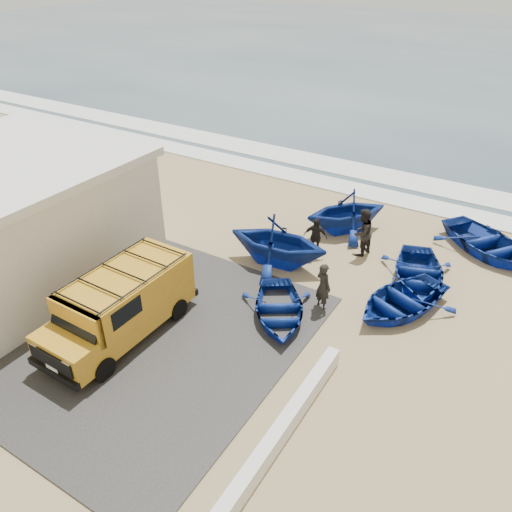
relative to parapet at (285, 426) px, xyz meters
The scene contains 16 objects.
ground 5.84m from the parapet, 149.04° to the left, with size 160.00×160.00×0.00m, color tan.
slab 7.08m from the parapet, behind, with size 12.00×10.00×0.05m, color #383634.
ocean 59.21m from the parapet, 94.84° to the left, with size 180.00×88.00×0.01m, color #385166.
surf_line 15.81m from the parapet, 108.43° to the left, with size 180.00×1.60×0.06m, color white.
surf_wash 18.20m from the parapet, 105.95° to the left, with size 180.00×2.20×0.04m, color white.
parapet is the anchor object (origin of this frame).
van 6.29m from the parapet, behind, with size 2.14×5.15×2.20m.
boat_near_left 4.63m from the parapet, 121.24° to the left, with size 2.44×3.41×0.71m, color navy.
boat_near_right 6.55m from the parapet, 82.18° to the left, with size 2.71×3.80×0.79m, color navy.
boat_mid_left 8.02m from the parapet, 120.81° to the left, with size 3.35×3.88×2.05m, color navy.
boat_mid_right 8.51m from the parapet, 83.87° to the left, with size 2.65×3.70×0.77m, color navy.
boat_far_left 11.12m from the parapet, 105.12° to the left, with size 3.12×3.62×1.91m, color navy.
boat_far_right 12.31m from the parapet, 77.61° to the left, with size 3.00×4.20×0.87m, color navy.
fisherman_front 5.45m from the parapet, 105.23° to the left, with size 0.64×0.42×1.75m, color black.
fisherman_middle 9.40m from the parapet, 99.92° to the left, with size 0.96×0.74×1.97m, color black.
fisherman_back 8.85m from the parapet, 111.00° to the left, with size 0.94×0.39×1.61m, color black.
Camera 1 is at (8.76, -10.51, 10.46)m, focal length 35.00 mm.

